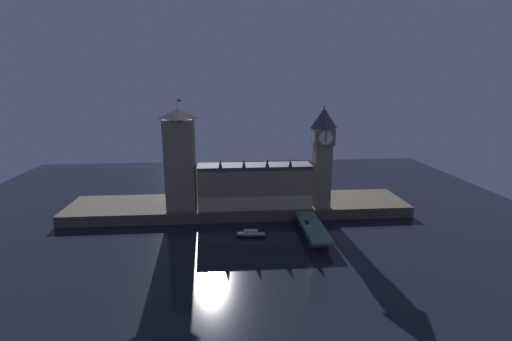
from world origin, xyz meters
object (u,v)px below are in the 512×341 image
(street_lamp_near, at_px, (309,230))
(victoria_tower, at_px, (180,160))
(street_lamp_far, at_px, (298,210))
(boat_upstream, at_px, (251,234))
(car_northbound_lead, at_px, (307,222))
(car_southbound_trail, at_px, (314,218))
(pedestrian_mid_walk, at_px, (323,226))
(pedestrian_far_rail, at_px, (299,215))
(clock_tower, at_px, (323,154))
(pedestrian_near_rail, at_px, (310,235))

(street_lamp_near, bearing_deg, victoria_tower, 144.55)
(street_lamp_far, bearing_deg, boat_upstream, -155.53)
(car_northbound_lead, relative_size, car_southbound_trail, 1.08)
(pedestrian_mid_walk, bearing_deg, boat_upstream, 173.20)
(pedestrian_far_rail, distance_m, street_lamp_near, 28.36)
(car_southbound_trail, xyz_separation_m, street_lamp_far, (-8.02, 6.16, 3.26))
(victoria_tower, height_order, street_lamp_far, victoria_tower)
(victoria_tower, xyz_separation_m, pedestrian_far_rail, (70.63, -21.78, -30.40))
(victoria_tower, bearing_deg, clock_tower, -2.41)
(clock_tower, height_order, street_lamp_far, clock_tower)
(car_northbound_lead, bearing_deg, street_lamp_far, 104.83)
(pedestrian_near_rail, bearing_deg, car_southbound_trail, 72.70)
(car_southbound_trail, bearing_deg, boat_upstream, -169.18)
(pedestrian_mid_walk, relative_size, street_lamp_far, 0.26)
(street_lamp_near, xyz_separation_m, boat_upstream, (-29.16, 16.17, -8.53))
(street_lamp_far, distance_m, boat_upstream, 33.22)
(car_southbound_trail, xyz_separation_m, boat_upstream, (-37.18, -7.11, -5.51))
(pedestrian_mid_walk, xyz_separation_m, pedestrian_far_rail, (-10.16, 16.78, 0.10))
(victoria_tower, relative_size, boat_upstream, 3.77)
(clock_tower, relative_size, victoria_tower, 0.94)
(victoria_tower, xyz_separation_m, boat_upstream, (41.07, -33.83, -36.19))
(pedestrian_near_rail, height_order, street_lamp_far, street_lamp_far)
(victoria_tower, xyz_separation_m, car_southbound_trail, (78.25, -26.72, -30.67))
(car_northbound_lead, relative_size, boat_upstream, 0.23)
(car_northbound_lead, bearing_deg, victoria_tower, 156.60)
(car_southbound_trail, xyz_separation_m, street_lamp_near, (-8.02, -23.28, 3.01))
(boat_upstream, bearing_deg, car_southbound_trail, 10.82)
(pedestrian_mid_walk, distance_m, boat_upstream, 40.41)
(victoria_tower, height_order, car_southbound_trail, victoria_tower)
(clock_tower, distance_m, boat_upstream, 67.99)
(clock_tower, xyz_separation_m, pedestrian_mid_walk, (-7.13, -34.87, -33.30))
(street_lamp_near, height_order, street_lamp_far, street_lamp_far)
(clock_tower, height_order, car_northbound_lead, clock_tower)
(pedestrian_near_rail, xyz_separation_m, street_lamp_near, (-0.40, 1.20, 2.74))
(victoria_tower, bearing_deg, street_lamp_far, -16.32)
(clock_tower, distance_m, car_northbound_lead, 46.08)
(victoria_tower, xyz_separation_m, car_northbound_lead, (73.17, -31.67, -30.71))
(pedestrian_near_rail, bearing_deg, street_lamp_far, 90.75)
(street_lamp_far, bearing_deg, pedestrian_mid_walk, -59.60)
(car_northbound_lead, bearing_deg, boat_upstream, -176.14)
(car_northbound_lead, bearing_deg, street_lamp_near, -99.11)
(pedestrian_mid_walk, distance_m, street_lamp_far, 21.10)
(boat_upstream, bearing_deg, street_lamp_far, 24.47)
(car_southbound_trail, bearing_deg, street_lamp_near, -109.02)
(pedestrian_far_rail, xyz_separation_m, street_lamp_near, (-0.40, -28.22, 2.75))
(pedestrian_far_rail, bearing_deg, street_lamp_near, -90.81)
(clock_tower, bearing_deg, pedestrian_far_rail, -133.72)
(clock_tower, xyz_separation_m, street_lamp_far, (-17.70, -16.87, -30.21))
(pedestrian_near_rail, relative_size, boat_upstream, 0.10)
(clock_tower, distance_m, pedestrian_mid_walk, 48.74)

